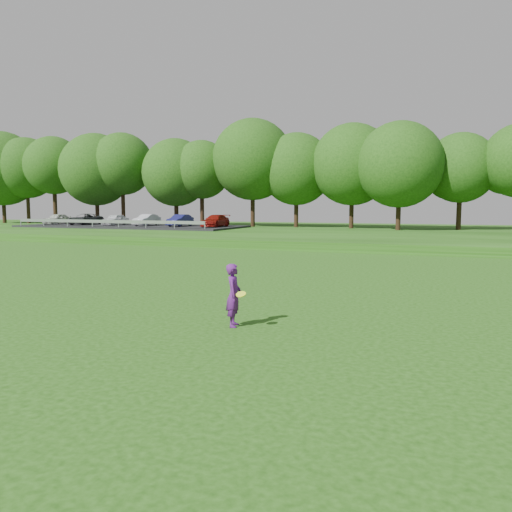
% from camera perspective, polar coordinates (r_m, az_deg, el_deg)
% --- Properties ---
extents(ground, '(140.00, 140.00, 0.00)m').
position_cam_1_polar(ground, '(14.25, -12.77, -6.18)').
color(ground, '#1B430D').
rests_on(ground, ground).
extents(berm, '(130.00, 30.00, 0.60)m').
position_cam_1_polar(berm, '(46.25, 11.68, 2.46)').
color(berm, '#1B430D').
rests_on(berm, ground).
extents(walking_path, '(130.00, 1.60, 0.04)m').
position_cam_1_polar(walking_path, '(32.60, 7.42, 0.67)').
color(walking_path, gray).
rests_on(walking_path, ground).
extents(treeline, '(104.00, 7.00, 15.00)m').
position_cam_1_polar(treeline, '(50.38, 12.67, 11.59)').
color(treeline, '#19400E').
rests_on(treeline, berm).
extents(parking_lot, '(24.00, 9.00, 1.38)m').
position_cam_1_polar(parking_lot, '(54.68, -14.29, 3.70)').
color(parking_lot, black).
rests_on(parking_lot, berm).
extents(woman, '(0.67, 0.67, 1.53)m').
position_cam_1_polar(woman, '(12.09, -2.56, -4.49)').
color(woman, '#591971').
rests_on(woman, ground).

